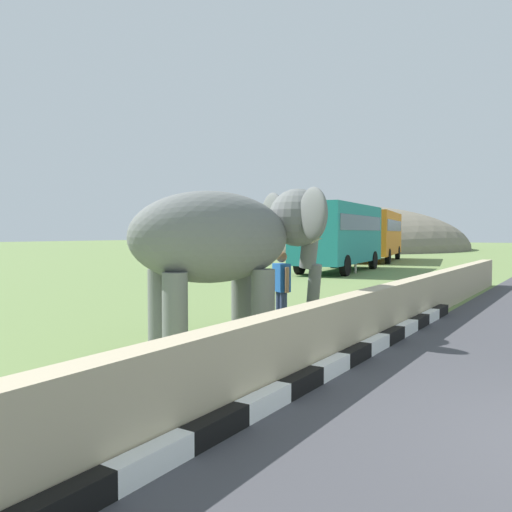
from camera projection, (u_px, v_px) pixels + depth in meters
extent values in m
cube|color=black|center=(58.00, 509.00, 3.60)|extent=(0.90, 0.20, 0.24)
cube|color=white|center=(151.00, 461.00, 4.36)|extent=(0.90, 0.20, 0.24)
cube|color=black|center=(216.00, 427.00, 5.11)|extent=(0.90, 0.20, 0.24)
cube|color=white|center=(264.00, 402.00, 5.87)|extent=(0.90, 0.20, 0.24)
cube|color=black|center=(301.00, 383.00, 6.62)|extent=(0.90, 0.20, 0.24)
cube|color=white|center=(331.00, 368.00, 7.38)|extent=(0.90, 0.20, 0.24)
cube|color=black|center=(355.00, 355.00, 8.13)|extent=(0.90, 0.20, 0.24)
cube|color=white|center=(375.00, 345.00, 8.89)|extent=(0.90, 0.20, 0.24)
cube|color=black|center=(392.00, 336.00, 9.65)|extent=(0.90, 0.20, 0.24)
cube|color=white|center=(407.00, 328.00, 10.40)|extent=(0.90, 0.20, 0.24)
cube|color=black|center=(419.00, 322.00, 11.16)|extent=(0.90, 0.20, 0.24)
cube|color=white|center=(430.00, 316.00, 11.91)|extent=(0.90, 0.20, 0.24)
cube|color=black|center=(440.00, 311.00, 12.67)|extent=(0.90, 0.20, 0.24)
cube|color=tan|center=(340.00, 328.00, 8.36)|extent=(28.00, 0.36, 1.00)
cylinder|color=slate|center=(242.00, 300.00, 10.43)|extent=(0.44, 0.44, 1.36)
cylinder|color=slate|center=(263.00, 306.00, 9.63)|extent=(0.44, 0.44, 1.36)
cylinder|color=slate|center=(160.00, 306.00, 9.66)|extent=(0.44, 0.44, 1.36)
cylinder|color=slate|center=(175.00, 312.00, 8.85)|extent=(0.44, 0.44, 1.36)
ellipsoid|color=slate|center=(211.00, 237.00, 9.58)|extent=(3.48, 2.94, 1.70)
sphere|color=slate|center=(298.00, 218.00, 10.41)|extent=(1.16, 1.16, 1.16)
ellipsoid|color=#D84C8C|center=(310.00, 210.00, 10.54)|extent=(0.63, 0.73, 0.44)
ellipsoid|color=slate|center=(273.00, 216.00, 11.04)|extent=(0.66, 0.90, 1.00)
ellipsoid|color=slate|center=(313.00, 214.00, 9.65)|extent=(0.66, 0.90, 1.00)
cylinder|color=slate|center=(310.00, 245.00, 10.57)|extent=(0.55, 0.61, 1.00)
cylinder|color=slate|center=(314.00, 284.00, 10.66)|extent=(0.41, 0.45, 0.83)
cone|color=beige|center=(300.00, 240.00, 10.79)|extent=(0.40, 0.56, 0.22)
cone|color=beige|center=(315.00, 240.00, 10.29)|extent=(0.40, 0.56, 0.22)
cylinder|color=navy|center=(279.00, 310.00, 10.89)|extent=(0.15, 0.15, 0.82)
cylinder|color=navy|center=(283.00, 312.00, 10.70)|extent=(0.15, 0.15, 0.82)
cube|color=#1E59B2|center=(281.00, 278.00, 10.76)|extent=(0.42, 0.47, 0.58)
cylinder|color=#9E7251|center=(276.00, 278.00, 11.00)|extent=(0.14, 0.14, 0.52)
cylinder|color=#9E7251|center=(287.00, 280.00, 10.52)|extent=(0.13, 0.13, 0.52)
sphere|color=#9E7251|center=(281.00, 257.00, 10.74)|extent=(0.23, 0.23, 0.23)
cube|color=teal|center=(339.00, 233.00, 27.23)|extent=(8.52, 3.39, 3.00)
cube|color=#3F5160|center=(339.00, 223.00, 27.21)|extent=(7.87, 3.36, 0.76)
cylinder|color=black|center=(334.00, 259.00, 30.19)|extent=(1.03, 0.41, 1.00)
cylinder|color=black|center=(373.00, 260.00, 29.16)|extent=(1.03, 0.41, 1.00)
cylinder|color=black|center=(300.00, 264.00, 25.45)|extent=(1.03, 0.41, 1.00)
cylinder|color=black|center=(345.00, 265.00, 24.42)|extent=(1.03, 0.41, 1.00)
cube|color=orange|center=(377.00, 233.00, 37.28)|extent=(10.03, 4.46, 3.00)
cube|color=#3F5160|center=(377.00, 226.00, 37.26)|extent=(9.27, 4.34, 0.76)
cylinder|color=black|center=(367.00, 252.00, 40.66)|extent=(1.04, 0.50, 1.00)
cylinder|color=black|center=(398.00, 253.00, 39.84)|extent=(1.04, 0.50, 1.00)
cylinder|color=black|center=(353.00, 256.00, 34.86)|extent=(1.04, 0.50, 1.00)
cylinder|color=black|center=(388.00, 256.00, 34.04)|extent=(1.04, 0.50, 1.00)
cylinder|color=#473323|center=(298.00, 268.00, 25.45)|extent=(0.12, 0.12, 0.65)
cylinder|color=#473323|center=(301.00, 267.00, 25.76)|extent=(0.12, 0.12, 0.65)
cylinder|color=#473323|center=(315.00, 268.00, 24.99)|extent=(0.12, 0.12, 0.65)
cylinder|color=#473323|center=(318.00, 268.00, 25.30)|extent=(0.12, 0.12, 0.65)
ellipsoid|color=#473323|center=(308.00, 256.00, 25.35)|extent=(0.66, 1.52, 0.66)
ellipsoid|color=#473323|center=(291.00, 254.00, 25.82)|extent=(0.28, 0.41, 0.32)
cylinder|color=beige|center=(340.00, 266.00, 26.92)|extent=(0.12, 0.12, 0.65)
cylinder|color=beige|center=(346.00, 266.00, 27.04)|extent=(0.12, 0.12, 0.65)
cylinder|color=beige|center=(349.00, 267.00, 26.07)|extent=(0.12, 0.12, 0.65)
cylinder|color=beige|center=(355.00, 267.00, 26.19)|extent=(0.12, 0.12, 0.65)
ellipsoid|color=beige|center=(348.00, 255.00, 26.53)|extent=(1.39, 1.56, 0.66)
ellipsoid|color=beige|center=(339.00, 252.00, 27.40)|extent=(0.45, 0.48, 0.32)
ellipsoid|color=#6E6858|center=(350.00, 249.00, 64.76)|extent=(35.01, 28.00, 10.67)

